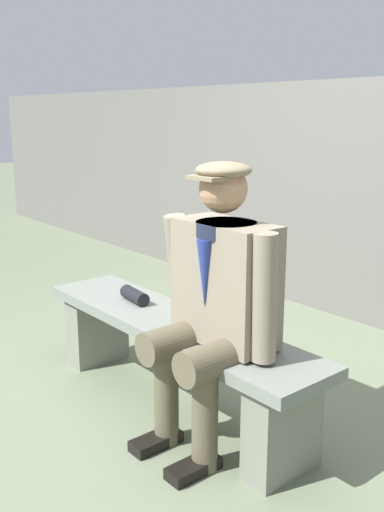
{
  "coord_description": "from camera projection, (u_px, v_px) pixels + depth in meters",
  "views": [
    {
      "loc": [
        -2.13,
        1.64,
        1.45
      ],
      "look_at": [
        -0.15,
        0.0,
        0.82
      ],
      "focal_mm": 40.64,
      "sensor_mm": 36.0,
      "label": 1
    }
  ],
  "objects": [
    {
      "name": "seated_man",
      "position": [
        216.0,
        297.0,
        2.47
      ],
      "size": [
        0.64,
        0.54,
        1.26
      ],
      "color": "gray",
      "rests_on": "ground"
    },
    {
      "name": "bench",
      "position": [
        173.0,
        347.0,
        2.88
      ],
      "size": [
        1.77,
        0.4,
        0.47
      ],
      "color": "slate",
      "rests_on": "ground"
    },
    {
      "name": "rolled_magazine",
      "position": [
        135.0,
        296.0,
        3.1
      ],
      "size": [
        0.21,
        0.09,
        0.07
      ],
      "primitive_type": "cylinder",
      "rotation": [
        0.0,
        1.57,
        -0.11
      ],
      "color": "black",
      "rests_on": "bench"
    },
    {
      "name": "ground_plane",
      "position": [
        173.0,
        406.0,
        2.95
      ],
      "size": [
        30.0,
        30.0,
        0.0
      ],
      "primitive_type": "plane",
      "color": "#657056"
    }
  ]
}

